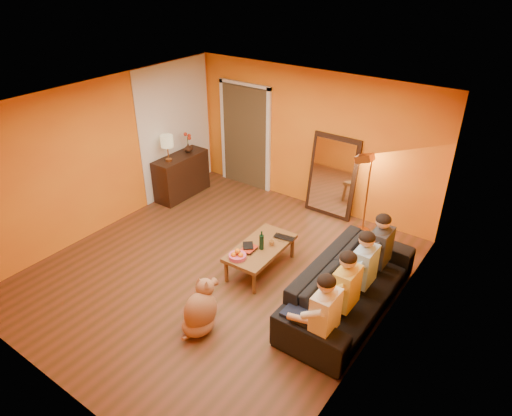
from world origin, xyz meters
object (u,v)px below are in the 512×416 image
Objects in this scene: sideboard at (182,176)px; vase at (188,148)px; dog at (200,307)px; person_far_left at (325,319)px; person_mid_right at (364,272)px; person_far_right at (380,252)px; coffee_table at (261,257)px; person_mid_left at (346,293)px; sofa at (350,287)px; mirror_frame at (333,176)px; tumbler at (272,243)px; laptop at (283,239)px; table_lamp at (168,148)px; wine_bottle at (262,240)px; floor_lamp at (367,196)px.

vase is (0.00, 0.25, 0.51)m from sideboard.
person_far_left is at bearing -5.72° from dog.
person_mid_right and person_far_right have the same top height.
person_mid_left is at bearing -17.94° from coffee_table.
mirror_frame is at bearing 32.89° from sofa.
dog is 2.21m from person_mid_right.
sofa is 2.03× the size of coffee_table.
person_mid_left reaches higher than tumbler.
person_mid_left is at bearing -21.52° from tumbler.
laptop is at bearing -19.55° from vase.
vase is at bearing 71.58° from sofa.
sofa is 1.51m from coffee_table.
dog is 1.65m from tumbler.
dog is (2.86, -2.66, -0.06)m from sideboard.
laptop is at bearing -9.47° from table_lamp.
person_mid_right reaches higher than coffee_table.
vase is (-2.86, 2.91, 0.57)m from dog.
wine_bottle is at bearing -156.87° from person_far_right.
table_lamp reaches higher than vase.
sideboard is at bearing 166.34° from person_mid_right.
person_mid_right is (1.63, 0.07, 0.40)m from coffee_table.
table_lamp is (0.00, -0.30, 0.68)m from sideboard.
floor_lamp is (-0.65, 1.96, 0.36)m from sofa.
table_lamp is at bearing -159.66° from floor_lamp.
sideboard is 0.97× the size of person_mid_left.
floor_lamp reaches higher than laptop.
sideboard is at bearing 156.95° from wine_bottle.
mirror_frame is at bearing 134.78° from person_far_right.
person_far_right is at bearing 19.30° from coffee_table.
person_mid_right reaches higher than wine_bottle.
mirror_frame reaches higher than person_far_left.
sideboard is at bearing -158.84° from mirror_frame.
sofa is at bearing 23.40° from dog.
person_mid_left is at bearing -23.08° from vase.
person_far_right is 4.45m from vase.
laptop is (-0.67, -1.59, -0.29)m from floor_lamp.
person_mid_right is (0.13, 0.10, 0.25)m from sofa.
tumbler is at bearing 83.99° from sofa.
dog is at bearing -133.32° from person_mid_right.
sofa is 3.39× the size of dog.
person_far_left reaches higher than wine_bottle.
wine_bottle is at bearing -27.25° from vase.
person_far_right is 1.60m from tumbler.
sofa is 2.03× the size of person_far_right.
person_mid_left is 7.04× the size of vase.
person_mid_left reaches higher than vase.
mirror_frame is 1.25× the size of person_mid_left.
sofa is 0.71m from person_far_right.
person_mid_right is 1.52m from tumbler.
wine_bottle is at bearing -17.64° from table_lamp.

